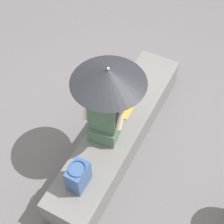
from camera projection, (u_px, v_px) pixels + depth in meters
ground_plane at (119, 142)px, 4.58m from camera, size 14.00×14.00×0.00m
stone_bench at (119, 133)px, 4.41m from camera, size 2.75×0.58×0.44m
person_seated at (104, 117)px, 3.81m from camera, size 0.32×0.49×0.90m
parasol at (108, 76)px, 3.41m from camera, size 0.82×0.82×1.09m
handbag_black at (78, 176)px, 3.60m from camera, size 0.27×0.20×0.35m
magazine at (124, 109)px, 4.36m from camera, size 0.29×0.21×0.01m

